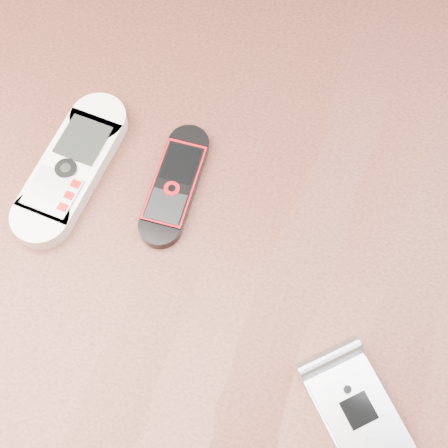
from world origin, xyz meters
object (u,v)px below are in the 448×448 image
nokia_white (71,168)px  nokia_black_red (175,184)px  motorola_razr (359,415)px  table (220,265)px

nokia_white → nokia_black_red: (0.10, 0.02, -0.00)m
nokia_black_red → motorola_razr: size_ratio=1.17×
motorola_razr → nokia_black_red: bearing=101.4°
nokia_white → motorola_razr: nokia_white is taller
table → motorola_razr: size_ratio=10.67×
table → nokia_white: 0.19m
table → motorola_razr: bearing=-36.2°
nokia_white → nokia_black_red: 0.10m
table → nokia_black_red: (-0.05, 0.02, 0.11)m
nokia_black_red → motorola_razr: motorola_razr is taller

